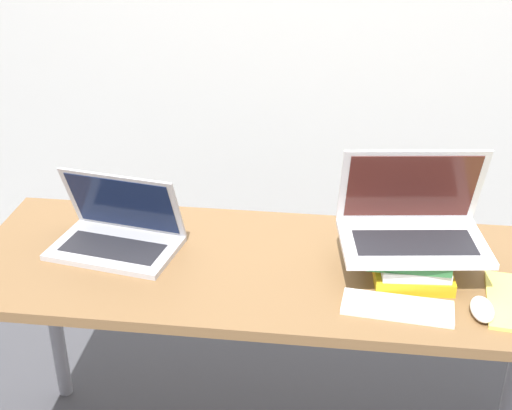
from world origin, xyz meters
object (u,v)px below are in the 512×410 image
object	(u,v)px
laptop_left	(118,233)
wireless_keyboard	(397,307)
mouse	(482,309)
book_stack	(409,256)
laptop_on_books	(412,223)

from	to	relation	value
laptop_left	wireless_keyboard	bearing A→B (deg)	-15.22
wireless_keyboard	mouse	bearing A→B (deg)	1.36
laptop_left	wireless_keyboard	xyz separation A→B (m)	(0.78, -0.21, -0.04)
laptop_left	book_stack	world-z (taller)	laptop_left
laptop_on_books	mouse	xyz separation A→B (m)	(0.17, -0.19, -0.12)
laptop_left	mouse	size ratio (longest dim) A/B	3.57
wireless_keyboard	mouse	xyz separation A→B (m)	(0.20, 0.00, 0.01)
book_stack	wireless_keyboard	world-z (taller)	book_stack
wireless_keyboard	laptop_on_books	bearing A→B (deg)	79.55
book_stack	laptop_on_books	size ratio (longest dim) A/B	0.68
laptop_left	laptop_on_books	bearing A→B (deg)	-0.91
book_stack	mouse	distance (m)	0.25
laptop_on_books	laptop_left	bearing A→B (deg)	179.09
laptop_left	book_stack	size ratio (longest dim) A/B	1.37
wireless_keyboard	mouse	world-z (taller)	mouse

